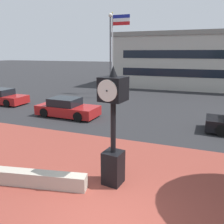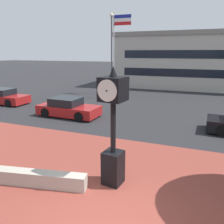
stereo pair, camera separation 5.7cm
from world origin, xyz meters
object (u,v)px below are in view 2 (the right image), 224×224
object	(u,v)px
car_street_far	(68,108)
street_lamp_post	(112,49)
street_clock	(113,128)
car_street_mid	(3,97)
flagpole_primary	(116,46)

from	to	relation	value
car_street_far	street_lamp_post	world-z (taller)	street_lamp_post
street_clock	car_street_mid	xyz separation A→B (m)	(-13.31, 8.28, -1.38)
flagpole_primary	street_lamp_post	bearing A→B (deg)	-78.97
car_street_far	flagpole_primary	distance (m)	10.59
car_street_mid	flagpole_primary	distance (m)	11.83
street_clock	car_street_mid	bearing A→B (deg)	155.75
car_street_mid	flagpole_primary	bearing A→B (deg)	138.67
car_street_far	street_clock	bearing A→B (deg)	43.00
flagpole_primary	car_street_mid	bearing A→B (deg)	-132.30
car_street_far	street_lamp_post	bearing A→B (deg)	178.23
car_street_far	flagpole_primary	xyz separation A→B (m)	(-0.01, 9.63, 4.41)
street_lamp_post	car_street_far	bearing A→B (deg)	-93.70
car_street_far	street_lamp_post	xyz separation A→B (m)	(0.46, 7.18, 4.06)
street_clock	car_street_mid	size ratio (longest dim) A/B	0.90
car_street_mid	car_street_far	size ratio (longest dim) A/B	1.01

